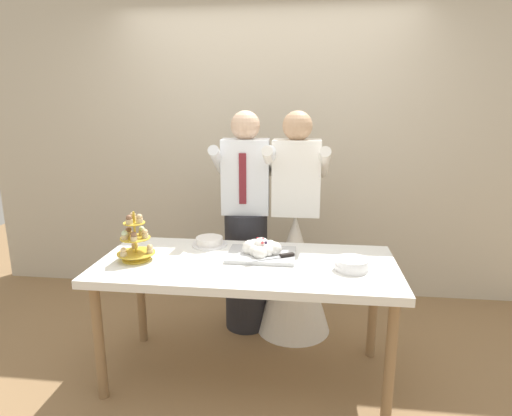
{
  "coord_description": "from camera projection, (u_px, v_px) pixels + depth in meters",
  "views": [
    {
      "loc": [
        0.35,
        -2.44,
        1.71
      ],
      "look_at": [
        0.04,
        0.15,
        1.07
      ],
      "focal_mm": 30.32,
      "sensor_mm": 36.0,
      "label": 1
    }
  ],
  "objects": [
    {
      "name": "plate_stack",
      "position": [
        352.0,
        264.0,
        2.48
      ],
      "size": [
        0.2,
        0.2,
        0.07
      ],
      "color": "white",
      "rests_on": "dessert_table"
    },
    {
      "name": "cupcake_stand",
      "position": [
        135.0,
        241.0,
        2.62
      ],
      "size": [
        0.23,
        0.23,
        0.31
      ],
      "color": "gold",
      "rests_on": "dessert_table"
    },
    {
      "name": "person_groom",
      "position": [
        246.0,
        235.0,
        3.24
      ],
      "size": [
        0.48,
        0.51,
        1.66
      ],
      "color": "#232328",
      "rests_on": "ground_plane"
    },
    {
      "name": "rear_wall",
      "position": [
        268.0,
        133.0,
        3.79
      ],
      "size": [
        5.2,
        0.1,
        2.9
      ],
      "primitive_type": "cube",
      "color": "beige",
      "rests_on": "ground_plane"
    },
    {
      "name": "round_cake",
      "position": [
        209.0,
        242.0,
        2.91
      ],
      "size": [
        0.24,
        0.24,
        0.06
      ],
      "color": "white",
      "rests_on": "dessert_table"
    },
    {
      "name": "dessert_table",
      "position": [
        247.0,
        273.0,
        2.63
      ],
      "size": [
        1.8,
        0.8,
        0.78
      ],
      "color": "white",
      "rests_on": "ground_plane"
    },
    {
      "name": "person_bride",
      "position": [
        295.0,
        258.0,
        3.23
      ],
      "size": [
        0.56,
        0.56,
        1.66
      ],
      "color": "white",
      "rests_on": "ground_plane"
    },
    {
      "name": "main_cake_tray",
      "position": [
        261.0,
        250.0,
        2.69
      ],
      "size": [
        0.42,
        0.33,
        0.13
      ],
      "color": "silver",
      "rests_on": "dessert_table"
    },
    {
      "name": "ground_plane",
      "position": [
        247.0,
        374.0,
        2.8
      ],
      "size": [
        8.0,
        8.0,
        0.0
      ],
      "primitive_type": "plane",
      "color": "olive"
    }
  ]
}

